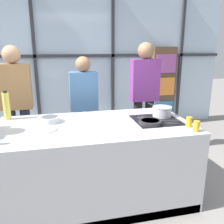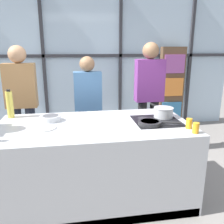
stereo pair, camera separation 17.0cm
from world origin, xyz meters
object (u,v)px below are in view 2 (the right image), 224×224
at_px(spectator_center_left, 88,102).
at_px(oil_bottle, 10,104).
at_px(frying_pan, 150,123).
at_px(juice_glass_near, 196,128).
at_px(juice_glass_far, 189,123).
at_px(white_plate, 45,128).
at_px(saucepan, 163,112).
at_px(spectator_far_left, 22,99).
at_px(mixing_bowl, 51,118).
at_px(spectator_center_right, 149,92).

relative_size(spectator_center_left, oil_bottle, 4.66).
xyz_separation_m(spectator_center_left, frying_pan, (0.60, -1.16, 0.02)).
bearing_deg(juice_glass_near, juice_glass_far, 90.00).
distance_m(white_plate, juice_glass_far, 1.49).
bearing_deg(oil_bottle, saucepan, -8.85).
relative_size(spectator_far_left, frying_pan, 3.87).
bearing_deg(mixing_bowl, saucepan, -2.79).
relative_size(juice_glass_near, juice_glass_far, 1.00).
bearing_deg(mixing_bowl, oil_bottle, 155.81).
bearing_deg(spectator_far_left, oil_bottle, 89.47).
distance_m(spectator_far_left, white_plate, 1.19).
height_order(frying_pan, saucepan, saucepan).
bearing_deg(frying_pan, oil_bottle, 161.06).
xyz_separation_m(spectator_far_left, white_plate, (0.44, -1.11, -0.09)).
distance_m(spectator_center_right, juice_glass_far, 1.34).
xyz_separation_m(saucepan, juice_glass_near, (0.12, -0.57, -0.01)).
xyz_separation_m(white_plate, juice_glass_far, (1.47, -0.23, 0.05)).
relative_size(spectator_center_right, white_plate, 7.97).
distance_m(spectator_far_left, juice_glass_near, 2.41).
bearing_deg(mixing_bowl, juice_glass_far, -18.90).
distance_m(saucepan, juice_glass_near, 0.58).
height_order(spectator_far_left, white_plate, spectator_far_left).
distance_m(frying_pan, juice_glass_far, 0.40).
distance_m(spectator_center_left, juice_glass_far, 1.64).
relative_size(spectator_center_left, white_plate, 7.08).
bearing_deg(white_plate, juice_glass_far, -8.78).
bearing_deg(spectator_center_right, spectator_far_left, 0.00).
relative_size(frying_pan, juice_glass_near, 4.22).
distance_m(spectator_center_right, saucepan, 0.92).
bearing_deg(juice_glass_far, juice_glass_near, -90.00).
relative_size(frying_pan, oil_bottle, 1.32).
bearing_deg(spectator_center_left, white_plate, 65.01).
xyz_separation_m(saucepan, mixing_bowl, (-1.32, 0.06, -0.03)).
height_order(spectator_center_left, juice_glass_far, spectator_center_left).
bearing_deg(juice_glass_far, saucepan, 105.17).
relative_size(oil_bottle, juice_glass_near, 3.19).
height_order(spectator_far_left, frying_pan, spectator_far_left).
bearing_deg(saucepan, spectator_far_left, 153.19).
bearing_deg(frying_pan, juice_glass_near, -41.13).
bearing_deg(juice_glass_near, spectator_far_left, 142.35).
bearing_deg(spectator_center_right, oil_bottle, 18.16).
xyz_separation_m(frying_pan, juice_glass_far, (0.36, -0.17, 0.03)).
height_order(saucepan, juice_glass_far, saucepan).
relative_size(oil_bottle, juice_glass_far, 3.19).
bearing_deg(mixing_bowl, spectator_center_right, 30.51).
bearing_deg(spectator_center_right, juice_glass_far, 90.25).
distance_m(frying_pan, juice_glass_near, 0.48).
bearing_deg(spectator_center_left, mixing_bowl, 60.45).
bearing_deg(white_plate, frying_pan, -2.81).
relative_size(spectator_center_left, frying_pan, 3.53).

